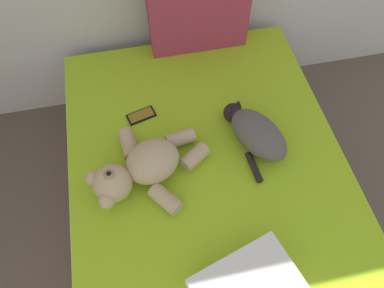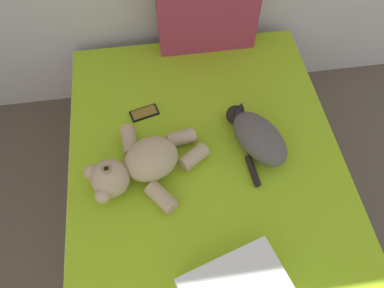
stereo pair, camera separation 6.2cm
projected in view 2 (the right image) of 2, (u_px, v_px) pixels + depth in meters
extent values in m
cube|color=#9E7A56|center=(207.00, 205.00, 2.08)|extent=(1.39, 1.94, 0.29)
cube|color=white|center=(208.00, 186.00, 1.86)|extent=(1.35, 1.88, 0.21)
cube|color=#9EC61E|center=(207.00, 164.00, 1.79)|extent=(1.34, 1.74, 0.02)
cube|color=#A5334C|center=(208.00, 8.00, 2.00)|extent=(0.56, 0.13, 0.53)
ellipsoid|color=#59514C|center=(260.00, 138.00, 1.77)|extent=(0.32, 0.39, 0.15)
sphere|color=black|center=(236.00, 115.00, 1.88)|extent=(0.10, 0.10, 0.10)
cone|color=black|center=(232.00, 110.00, 1.82)|extent=(0.04, 0.04, 0.04)
cone|color=black|center=(241.00, 106.00, 1.84)|extent=(0.04, 0.04, 0.04)
cylinder|color=black|center=(253.00, 171.00, 1.75)|extent=(0.05, 0.16, 0.03)
ellipsoid|color=black|center=(252.00, 128.00, 1.87)|extent=(0.09, 0.11, 0.04)
ellipsoid|color=tan|center=(151.00, 159.00, 1.70)|extent=(0.32, 0.29, 0.18)
sphere|color=tan|center=(110.00, 178.00, 1.64)|extent=(0.18, 0.18, 0.18)
sphere|color=#9E7F58|center=(108.00, 172.00, 1.59)|extent=(0.07, 0.07, 0.07)
sphere|color=black|center=(106.00, 169.00, 1.57)|extent=(0.02, 0.02, 0.02)
sphere|color=tan|center=(103.00, 196.00, 1.59)|extent=(0.07, 0.07, 0.07)
sphere|color=tan|center=(92.00, 172.00, 1.65)|extent=(0.07, 0.07, 0.07)
cylinder|color=tan|center=(162.00, 197.00, 1.65)|extent=(0.15, 0.17, 0.08)
cylinder|color=tan|center=(194.00, 157.00, 1.76)|extent=(0.16, 0.14, 0.08)
cylinder|color=tan|center=(130.00, 141.00, 1.81)|extent=(0.09, 0.16, 0.08)
cylinder|color=tan|center=(181.00, 138.00, 1.82)|extent=(0.15, 0.10, 0.08)
cube|color=black|center=(144.00, 113.00, 1.94)|extent=(0.16, 0.11, 0.01)
cube|color=olive|center=(144.00, 112.00, 1.94)|extent=(0.14, 0.09, 0.00)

